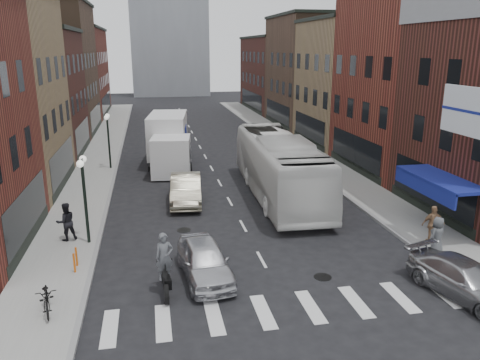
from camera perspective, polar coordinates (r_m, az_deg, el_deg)
name	(u,v)px	position (r m, az deg, el deg)	size (l,w,h in m)	color
ground	(267,270)	(19.40, 3.34, -10.92)	(160.00, 160.00, 0.00)	black
sidewalk_left	(100,157)	(39.93, -16.64, 2.65)	(3.00, 74.00, 0.15)	gray
sidewalk_right	(299,149)	(41.76, 7.26, 3.75)	(3.00, 74.00, 0.15)	gray
curb_left	(119,158)	(39.82, -14.49, 2.66)	(0.20, 74.00, 0.16)	gray
curb_right	(283,151)	(41.34, 5.27, 3.58)	(0.20, 74.00, 0.16)	gray
crosswalk_stripes	(289,309)	(16.88, 5.94, -15.38)	(12.00, 2.20, 0.01)	silver
bldg_left_mid_b	(14,94)	(42.28, -25.84, 9.43)	(10.30, 10.20, 10.30)	#442118
bldg_left_far_a	(41,69)	(52.88, -23.11, 12.35)	(10.30, 12.20, 13.30)	#4A3525
bldg_left_far_b	(64,72)	(66.69, -20.61, 12.20)	(10.30, 16.20, 11.30)	maroon
bldg_right_mid_a	(426,71)	(36.40, 21.72, 12.27)	(10.30, 10.20, 14.30)	maroon
bldg_right_mid_b	(362,82)	(45.24, 14.71, 11.43)	(10.30, 10.20, 11.30)	#997E54
bldg_right_far_a	(320,71)	(55.34, 9.78, 12.94)	(10.30, 12.20, 12.30)	#4A3525
bldg_right_far_b	(285,74)	(68.66, 5.57, 12.77)	(10.30, 16.20, 10.30)	#442118
awning_blue	(437,180)	(24.20, 22.85, -0.03)	(1.80, 5.00, 0.78)	navy
billboard_sign	(467,112)	(21.75, 25.97, 7.41)	(1.52, 3.00, 3.70)	black
streetlamp_near	(84,184)	(21.77, -18.52, -0.49)	(0.32, 1.22, 4.11)	black
streetlamp_far	(108,131)	(35.38, -15.80, 5.78)	(0.32, 1.22, 4.11)	black
bike_rack	(75,260)	(20.09, -19.43, -9.14)	(0.08, 0.68, 0.80)	#D8590C
box_truck	(169,142)	(35.58, -8.65, 4.59)	(3.40, 9.10, 3.84)	white
motorcycle_rider	(165,266)	(17.45, -9.14, -10.26)	(0.69, 2.33, 2.37)	black
transit_bus	(279,166)	(28.20, 4.74, 1.69)	(3.13, 13.36, 3.72)	silver
sedan_left_near	(205,260)	(18.53, -4.34, -9.75)	(1.74, 4.33, 1.47)	silver
sedan_left_far	(186,189)	(27.32, -6.61, -1.12)	(1.72, 4.92, 1.62)	#B9B196
curb_car	(466,280)	(19.04, 25.80, -10.91)	(1.86, 4.57, 1.33)	#A4A4A8
parked_bicycle	(47,298)	(17.44, -22.49, -13.11)	(0.64, 1.85, 0.97)	black
ped_left_solo	(66,222)	(22.92, -20.45, -4.78)	(0.87, 0.50, 1.79)	black
ped_right_b	(433,224)	(22.97, 22.49, -5.01)	(1.03, 0.51, 1.75)	#9D734F
ped_right_c	(437,236)	(21.75, 22.91, -6.30)	(0.83, 0.54, 1.69)	#4E5155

